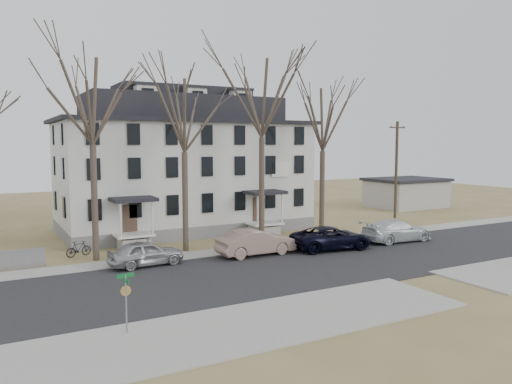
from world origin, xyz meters
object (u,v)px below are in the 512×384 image
tree_far_left (91,94)px  car_white (396,231)px  car_navy (332,238)px  bicycle_left (141,245)px  car_silver (146,254)px  car_tan (256,243)px  street_sign (126,294)px  tree_center (262,92)px  boarding_house (184,167)px  bicycle_right (79,249)px  tree_mid_right (323,115)px  tree_mid_left (184,110)px  utility_pole_far (396,169)px

tree_far_left → car_white: size_ratio=2.44×
car_navy → bicycle_left: car_navy is taller
car_silver → car_navy: size_ratio=0.79×
car_white → car_tan: bearing=87.1°
tree_far_left → street_sign: 15.96m
tree_center → car_silver: bearing=-162.4°
boarding_house → bicycle_right: (-9.83, -6.78, -4.87)m
tree_center → car_tan: size_ratio=2.81×
tree_mid_right → bicycle_left: size_ratio=7.24×
car_navy → bicycle_right: (-15.80, 6.00, -0.28)m
tree_far_left → tree_mid_left: (6.00, 0.00, -0.74)m
tree_center → tree_mid_right: tree_center is taller
boarding_house → bicycle_right: boarding_house is taller
tree_far_left → utility_pole_far: tree_far_left is taller
tree_mid_right → car_white: (3.43, -4.73, -8.79)m
tree_mid_left → tree_mid_right: 11.50m
utility_pole_far → bicycle_left: bearing=-172.9°
car_silver → bicycle_left: 4.07m
car_tan → car_white: (11.47, -1.00, -0.05)m
utility_pole_far → car_white: (-8.57, -8.93, -4.09)m
tree_mid_right → bicycle_left: tree_mid_right is taller
utility_pole_far → bicycle_left: (-26.36, -3.30, -4.44)m
car_tan → car_navy: car_tan is taller
tree_far_left → bicycle_left: bearing=16.0°
tree_mid_right → bicycle_right: tree_mid_right is taller
car_tan → tree_mid_right: bearing=-66.0°
tree_mid_left → car_white: (14.93, -4.73, -8.79)m
car_navy → tree_mid_left: bearing=70.7°
tree_mid_left → car_navy: (8.96, -4.63, -8.81)m
utility_pole_far → car_navy: (-14.54, -8.83, -4.11)m
tree_center → car_tan: tree_center is taller
car_white → bicycle_left: (-17.79, 5.63, -0.35)m
street_sign → tree_far_left: bearing=77.8°
tree_mid_right → car_white: bearing=-54.1°
car_silver → car_white: car_white is taller
boarding_house → bicycle_left: 10.54m
tree_center → bicycle_right: size_ratio=8.65×
tree_mid_left → car_silver: bearing=-140.2°
bicycle_right → car_silver: bearing=-162.0°
tree_center → car_white: (8.93, -4.73, -10.27)m
tree_mid_right → car_navy: (-2.54, -4.63, -8.81)m
utility_pole_far → car_tan: utility_pole_far is taller
car_tan → bicycle_left: size_ratio=2.98×
tree_center → car_navy: bearing=-57.4°
utility_pole_far → tree_mid_right: bearing=-160.7°
tree_mid_right → car_tan: tree_mid_right is taller
tree_far_left → utility_pole_far: 30.29m
tree_center → car_navy: size_ratio=2.59×
boarding_house → tree_center: tree_center is taller
car_navy → car_tan: bearing=88.7°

